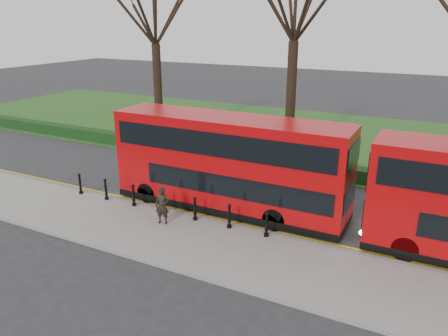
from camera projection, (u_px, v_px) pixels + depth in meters
The scene contains 12 objects.
ground at pixel (178, 204), 20.63m from camera, with size 120.00×120.00×0.00m, color #28282B.
pavement at pixel (138, 228), 18.08m from camera, with size 60.00×4.00×0.15m, color gray.
kerb at pixel (165, 210), 19.77m from camera, with size 60.00×0.25×0.16m, color slate.
grass_verge at pixel (285, 133), 33.25m from camera, with size 60.00×18.00×0.06m, color #27531B.
hedge at pixel (239, 157), 26.23m from camera, with size 60.00×0.90×0.80m, color black.
yellow_line_outer at pixel (169, 209), 20.04m from camera, with size 60.00×0.10×0.01m, color yellow.
yellow_line_inner at pixel (172, 208), 20.21m from camera, with size 60.00×0.10×0.01m, color yellow.
tree_left at pixel (154, 11), 29.65m from camera, with size 7.73×7.73×12.08m.
tree_mid at pixel (296, 0), 25.15m from camera, with size 8.22×8.22×12.85m.
bollard_row at pixel (163, 202), 19.22m from camera, with size 9.95×0.15×1.00m.
bus_lead at pixel (229, 164), 19.46m from camera, with size 10.76×2.47×4.28m.
pedestrian at pixel (162, 206), 18.12m from camera, with size 0.59×0.39×1.61m, color black.
Camera 1 is at (10.61, -15.87, 8.31)m, focal length 35.00 mm.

